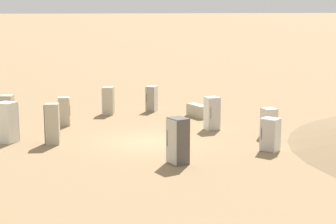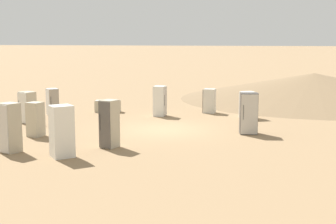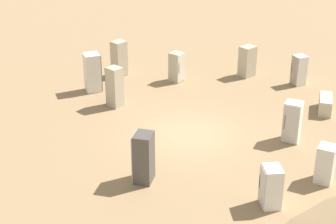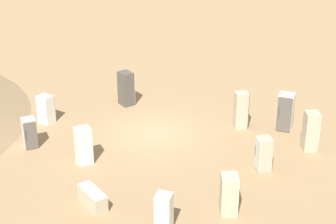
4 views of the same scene
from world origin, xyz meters
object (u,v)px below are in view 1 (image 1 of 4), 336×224
object	(u,v)px
discarded_fridge_1	(7,114)
discarded_fridge_2	(108,101)
discarded_fridge_4	(270,135)
discarded_fridge_7	(52,124)
discarded_fridge_8	(212,113)
discarded_fridge_10	(64,111)
discarded_fridge_3	(8,122)
discarded_fridge_5	(152,99)
discarded_fridge_0	(269,123)
discarded_fridge_6	(178,141)
discarded_fridge_9	(197,111)

from	to	relation	value
discarded_fridge_1	discarded_fridge_2	bearing A→B (deg)	-43.69
discarded_fridge_4	discarded_fridge_7	size ratio (longest dim) A/B	0.77
discarded_fridge_8	discarded_fridge_10	distance (m)	7.96
discarded_fridge_1	discarded_fridge_7	xyz separation A→B (m)	(-2.26, 3.03, 0.01)
discarded_fridge_10	discarded_fridge_2	bearing A→B (deg)	137.21
discarded_fridge_2	discarded_fridge_7	bearing A→B (deg)	169.40
discarded_fridge_10	discarded_fridge_7	bearing A→B (deg)	-6.93
discarded_fridge_8	discarded_fridge_2	bearing A→B (deg)	-57.91
discarded_fridge_1	discarded_fridge_2	distance (m)	6.70
discarded_fridge_3	discarded_fridge_5	distance (m)	10.34
discarded_fridge_2	discarded_fridge_7	distance (m)	7.61
discarded_fridge_0	discarded_fridge_2	xyz separation A→B (m)	(7.17, -7.50, 0.10)
discarded_fridge_6	discarded_fridge_8	size ratio (longest dim) A/B	1.10
discarded_fridge_0	discarded_fridge_10	xyz separation A→B (m)	(9.79, -4.79, 0.05)
discarded_fridge_0	discarded_fridge_9	xyz separation A→B (m)	(2.16, -5.70, -0.36)
discarded_fridge_3	discarded_fridge_7	distance (m)	2.20
discarded_fridge_9	discarded_fridge_7	bearing A→B (deg)	-168.89
discarded_fridge_0	discarded_fridge_6	bearing A→B (deg)	-152.91
discarded_fridge_5	discarded_fridge_10	xyz separation A→B (m)	(5.31, 3.19, -0.00)
discarded_fridge_2	discarded_fridge_7	size ratio (longest dim) A/B	0.85
discarded_fridge_4	discarded_fridge_7	bearing A→B (deg)	30.47
discarded_fridge_4	discarded_fridge_5	bearing A→B (deg)	-22.44
discarded_fridge_7	discarded_fridge_6	bearing A→B (deg)	-124.68
discarded_fridge_7	discarded_fridge_8	world-z (taller)	discarded_fridge_7
discarded_fridge_4	discarded_fridge_2	bearing A→B (deg)	-9.23
discarded_fridge_1	discarded_fridge_8	bearing A→B (deg)	-86.88
discarded_fridge_8	discarded_fridge_10	bearing A→B (deg)	-29.69
discarded_fridge_2	discarded_fridge_0	bearing A→B (deg)	-121.89
discarded_fridge_6	discarded_fridge_7	world-z (taller)	discarded_fridge_7
discarded_fridge_7	discarded_fridge_8	xyz separation A→B (m)	(-8.12, -1.57, -0.10)
discarded_fridge_5	discarded_fridge_6	distance (m)	11.76
discarded_fridge_2	discarded_fridge_3	distance (m)	8.08
discarded_fridge_2	discarded_fridge_7	xyz separation A→B (m)	(3.22, 6.89, 0.14)
discarded_fridge_1	discarded_fridge_7	size ratio (longest dim) A/B	0.99
discarded_fridge_3	discarded_fridge_1	bearing A→B (deg)	130.37
discarded_fridge_3	discarded_fridge_4	xyz separation A→B (m)	(-11.52, 3.93, -0.22)
discarded_fridge_6	discarded_fridge_9	world-z (taller)	discarded_fridge_6
discarded_fridge_8	discarded_fridge_9	world-z (taller)	discarded_fridge_8
discarded_fridge_3	discarded_fridge_0	bearing A→B (deg)	28.78
discarded_fridge_4	discarded_fridge_7	xyz separation A→B (m)	(9.46, -3.15, 0.22)
discarded_fridge_5	discarded_fridge_6	size ratio (longest dim) A/B	0.81
discarded_fridge_9	discarded_fridge_10	bearing A→B (deg)	166.15
discarded_fridge_8	discarded_fridge_10	world-z (taller)	discarded_fridge_8
discarded_fridge_0	discarded_fridge_8	world-z (taller)	discarded_fridge_8
discarded_fridge_0	discarded_fridge_1	xyz separation A→B (m)	(12.65, -3.64, 0.23)
discarded_fridge_1	discarded_fridge_7	world-z (taller)	discarded_fridge_7
discarded_fridge_1	discarded_fridge_6	world-z (taller)	discarded_fridge_1
discarded_fridge_4	discarded_fridge_6	distance (m)	4.60
discarded_fridge_4	discarded_fridge_9	xyz separation A→B (m)	(1.24, -8.24, -0.38)
discarded_fridge_4	discarded_fridge_9	size ratio (longest dim) A/B	0.91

